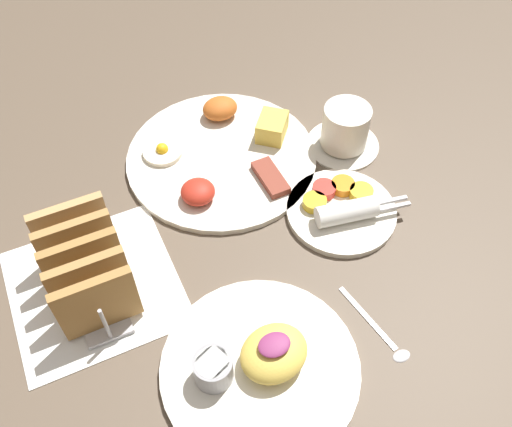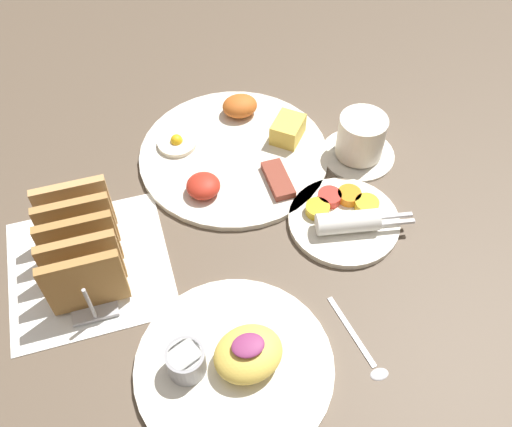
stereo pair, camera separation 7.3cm
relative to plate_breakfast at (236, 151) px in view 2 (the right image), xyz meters
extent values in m
plane|color=brown|center=(-0.08, -0.20, -0.01)|extent=(3.00, 3.00, 0.00)
cube|color=white|center=(-0.26, -0.15, -0.01)|extent=(0.22, 0.22, 0.00)
cylinder|color=silver|center=(0.00, 0.00, -0.01)|extent=(0.31, 0.31, 0.01)
cube|color=#E5C64C|center=(0.09, 0.01, 0.02)|extent=(0.07, 0.07, 0.04)
ellipsoid|color=#C66023|center=(0.03, 0.09, 0.02)|extent=(0.06, 0.05, 0.03)
cylinder|color=#F4EACC|center=(-0.09, 0.04, 0.00)|extent=(0.06, 0.06, 0.01)
sphere|color=yellow|center=(-0.09, 0.04, 0.01)|extent=(0.02, 0.02, 0.02)
ellipsoid|color=red|center=(-0.07, -0.07, 0.01)|extent=(0.05, 0.05, 0.03)
cube|color=brown|center=(0.04, -0.08, 0.01)|extent=(0.03, 0.08, 0.01)
cylinder|color=silver|center=(0.12, -0.18, -0.01)|extent=(0.17, 0.17, 0.01)
cylinder|color=gold|center=(0.16, -0.17, 0.01)|extent=(0.04, 0.04, 0.01)
cylinder|color=orange|center=(0.14, -0.15, 0.01)|extent=(0.04, 0.04, 0.01)
cylinder|color=red|center=(0.11, -0.14, 0.01)|extent=(0.04, 0.04, 0.01)
cylinder|color=gold|center=(0.08, -0.16, 0.01)|extent=(0.04, 0.04, 0.01)
cylinder|color=white|center=(0.11, -0.20, 0.02)|extent=(0.10, 0.05, 0.03)
cube|color=silver|center=(0.18, -0.21, 0.02)|extent=(0.05, 0.01, 0.00)
cube|color=silver|center=(0.18, -0.22, 0.02)|extent=(0.05, 0.01, 0.00)
cylinder|color=silver|center=(-0.10, -0.35, -0.01)|extent=(0.25, 0.25, 0.01)
ellipsoid|color=#EAC651|center=(-0.08, -0.35, 0.02)|extent=(0.10, 0.09, 0.04)
ellipsoid|color=#8C3366|center=(-0.08, -0.35, 0.04)|extent=(0.04, 0.03, 0.01)
cylinder|color=#99999E|center=(-0.16, -0.34, 0.02)|extent=(0.05, 0.05, 0.04)
cylinder|color=white|center=(-0.16, -0.34, 0.04)|extent=(0.04, 0.04, 0.01)
cube|color=#B7B7BC|center=(-0.26, -0.15, 0.00)|extent=(0.06, 0.18, 0.01)
cube|color=#A77941|center=(-0.26, -0.22, 0.05)|extent=(0.10, 0.01, 0.10)
cube|color=#AC7E46|center=(-0.26, -0.18, 0.05)|extent=(0.10, 0.01, 0.10)
cube|color=#A5773F|center=(-0.26, -0.15, 0.05)|extent=(0.10, 0.01, 0.10)
cube|color=#AC7E46|center=(-0.26, -0.12, 0.05)|extent=(0.10, 0.01, 0.10)
cube|color=tan|center=(-0.26, -0.09, 0.05)|extent=(0.10, 0.01, 0.10)
cylinder|color=#B7B7BC|center=(-0.26, -0.24, 0.03)|extent=(0.01, 0.01, 0.07)
cylinder|color=#B7B7BC|center=(-0.26, -0.07, 0.03)|extent=(0.01, 0.01, 0.07)
cylinder|color=silver|center=(0.19, -0.06, -0.01)|extent=(0.12, 0.12, 0.01)
cylinder|color=silver|center=(0.19, -0.06, 0.03)|extent=(0.08, 0.08, 0.07)
cylinder|color=#381E0F|center=(0.19, -0.06, 0.06)|extent=(0.06, 0.06, 0.01)
cube|color=silver|center=(0.06, -0.35, -0.01)|extent=(0.02, 0.11, 0.00)
ellipsoid|color=silver|center=(0.07, -0.41, -0.01)|extent=(0.02, 0.02, 0.01)
camera|label=1|loc=(-0.23, -0.61, 0.66)|focal=40.00mm
camera|label=2|loc=(-0.16, -0.64, 0.66)|focal=40.00mm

